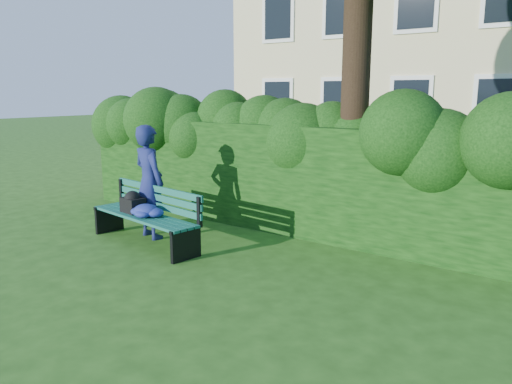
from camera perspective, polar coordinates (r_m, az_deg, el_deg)
The scene contains 4 objects.
ground at distance 6.82m, azimuth -3.04°, elevation -8.66°, with size 80.00×80.00×0.00m, color #274E16.
hedge at distance 8.35m, azimuth 6.56°, elevation 1.41°, with size 10.00×1.00×1.80m.
park_bench at distance 7.92m, azimuth -12.57°, elevation -2.29°, with size 2.24×0.84×0.89m.
man_reading at distance 8.18m, azimuth -12.08°, elevation 1.13°, with size 0.67×0.44×1.83m, color navy.
Camera 1 is at (4.10, -4.93, 2.34)m, focal length 35.00 mm.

